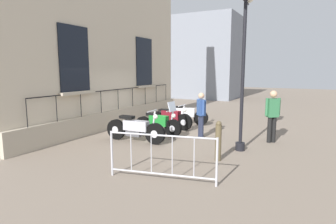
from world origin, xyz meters
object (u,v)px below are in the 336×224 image
object	(u,v)px
pedestrian_walking	(201,113)
motorcycle_white	(184,115)
bollard	(218,141)
motorcycle_green	(158,124)
crowd_barrier	(162,156)
lamppost	(244,37)
pedestrian_standing	(273,113)
motorcycle_maroon	(170,118)
motorcycle_silver	(135,129)

from	to	relation	value
pedestrian_walking	motorcycle_white	bearing A→B (deg)	128.96
motorcycle_white	bollard	distance (m)	5.08
motorcycle_green	pedestrian_walking	bearing A→B (deg)	15.55
motorcycle_green	crowd_barrier	size ratio (longest dim) A/B	0.82
lamppost	motorcycle_white	bearing A→B (deg)	137.75
crowd_barrier	pedestrian_standing	xyz separation A→B (m)	(1.64, 4.60, 0.43)
motorcycle_white	crowd_barrier	world-z (taller)	motorcycle_white
motorcycle_maroon	pedestrian_walking	size ratio (longest dim) A/B	1.23
lamppost	bollard	size ratio (longest dim) A/B	4.30
motorcycle_maroon	crowd_barrier	world-z (taller)	crowd_barrier
motorcycle_maroon	bollard	distance (m)	4.29
motorcycle_maroon	lamppost	bearing A→B (deg)	-28.48
motorcycle_white	crowd_barrier	distance (m)	6.48
crowd_barrier	pedestrian_walking	xyz separation A→B (m)	(-0.71, 4.16, 0.34)
crowd_barrier	lamppost	bearing A→B (deg)	73.25
motorcycle_green	pedestrian_standing	bearing A→B (deg)	12.48
motorcycle_white	pedestrian_walking	xyz separation A→B (m)	(1.55, -1.92, 0.48)
lamppost	pedestrian_walking	distance (m)	3.11
crowd_barrier	pedestrian_standing	distance (m)	4.90
motorcycle_silver	motorcycle_maroon	size ratio (longest dim) A/B	1.13
motorcycle_maroon	motorcycle_white	xyz separation A→B (m)	(0.11, 1.11, -0.01)
pedestrian_standing	pedestrian_walking	bearing A→B (deg)	-169.55
motorcycle_white	crowd_barrier	xyz separation A→B (m)	(2.26, -6.08, 0.14)
motorcycle_maroon	crowd_barrier	size ratio (longest dim) A/B	0.84
motorcycle_white	pedestrian_standing	world-z (taller)	pedestrian_standing
pedestrian_standing	lamppost	bearing A→B (deg)	-115.77
crowd_barrier	pedestrian_walking	bearing A→B (deg)	99.67
bollard	crowd_barrier	bearing A→B (deg)	-108.94
motorcycle_white	bollard	bearing A→B (deg)	-54.95
motorcycle_green	pedestrian_standing	size ratio (longest dim) A/B	1.12
motorcycle_maroon	pedestrian_walking	bearing A→B (deg)	-25.78
motorcycle_maroon	motorcycle_white	size ratio (longest dim) A/B	0.92
lamppost	crowd_barrier	distance (m)	4.31
motorcycle_green	pedestrian_walking	world-z (taller)	pedestrian_walking
lamppost	pedestrian_walking	bearing A→B (deg)	148.96
bollard	motorcycle_silver	bearing A→B (deg)	168.85
motorcycle_white	pedestrian_standing	distance (m)	4.21
motorcycle_white	pedestrian_standing	size ratio (longest dim) A/B	1.24
motorcycle_green	lamppost	distance (m)	4.35
motorcycle_white	pedestrian_walking	distance (m)	2.51
motorcycle_maroon	pedestrian_standing	bearing A→B (deg)	-5.22
crowd_barrier	pedestrian_walking	size ratio (longest dim) A/B	1.47
motorcycle_green	bollard	distance (m)	3.42
motorcycle_green	motorcycle_white	xyz separation A→B (m)	(-0.03, 2.34, -0.01)
bollard	pedestrian_standing	distance (m)	2.89
motorcycle_maroon	motorcycle_silver	bearing A→B (deg)	-91.58
lamppost	bollard	world-z (taller)	lamppost
bollard	pedestrian_walking	distance (m)	2.65
motorcycle_green	motorcycle_maroon	size ratio (longest dim) A/B	0.98
motorcycle_green	motorcycle_white	distance (m)	2.34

